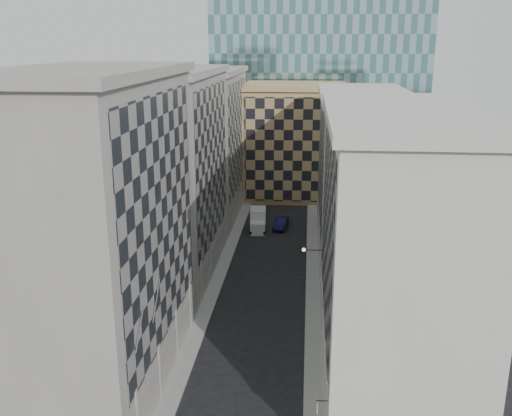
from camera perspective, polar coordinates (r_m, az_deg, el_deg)
The scene contains 14 objects.
sidewalk_west at distance 63.48m, azimuth -3.89°, elevation -7.21°, with size 1.50×100.00×0.15m, color gray.
sidewalk_east at distance 62.76m, azimuth 5.70°, elevation -7.54°, with size 1.50×100.00×0.15m, color gray.
bldg_left_a at distance 43.51m, azimuth -15.52°, elevation -2.42°, with size 10.80×22.80×23.70m.
bldg_left_b at distance 63.89m, azimuth -8.66°, elevation 3.42°, with size 10.80×22.80×22.70m.
bldg_left_c at distance 85.09m, azimuth -5.14°, elevation 6.39°, with size 10.80×22.80×21.70m.
bldg_right_a at distance 45.49m, azimuth 13.24°, elevation -3.44°, with size 10.80×26.80×20.70m.
bldg_right_b at distance 71.45m, azimuth 10.42°, elevation 3.48°, with size 10.80×28.80×19.70m.
tan_block at distance 96.69m, azimuth 3.84°, elevation 6.77°, with size 16.80×14.80×18.80m.
church_tower at distance 109.55m, azimuth 3.14°, elevation 17.09°, with size 7.20×7.20×51.50m.
flagpoles_left at distance 39.04m, azimuth -10.71°, elevation -10.38°, with size 0.10×6.33×2.33m.
bracket_lamp at distance 54.89m, azimuth 4.99°, elevation -4.19°, with size 1.98×0.36×0.36m.
box_truck at distance 79.75m, azimuth 0.19°, elevation -1.31°, with size 2.47×5.36×2.87m.
dark_car at distance 80.46m, azimuth 2.51°, elevation -1.52°, with size 1.64×4.69×1.55m, color #0F1038.
shop_sign at distance 37.28m, azimuth 6.16°, elevation -19.03°, with size 0.76×0.66×0.74m.
Camera 1 is at (4.36, -27.45, 25.31)m, focal length 40.00 mm.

